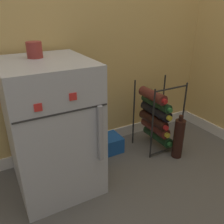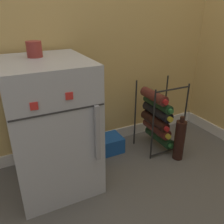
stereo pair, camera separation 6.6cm
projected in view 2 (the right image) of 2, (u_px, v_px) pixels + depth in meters
The scene contains 6 objects.
ground_plane at pixel (138, 176), 1.62m from camera, with size 14.00×14.00×0.00m, color #56544F.
mini_fridge at pixel (51, 125), 1.44m from camera, with size 0.48×0.57×0.80m.
wine_rack at pixel (157, 118), 1.84m from camera, with size 0.31×0.31×0.55m.
soda_box at pixel (107, 144), 1.88m from camera, with size 0.23×0.17×0.12m.
fridge_top_cup at pixel (34, 49), 1.31m from camera, with size 0.08×0.08×0.09m.
loose_bottle_floor at pixel (179, 140), 1.75m from camera, with size 0.08×0.08×0.35m.
Camera 2 is at (-0.74, -1.08, 1.07)m, focal length 38.00 mm.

